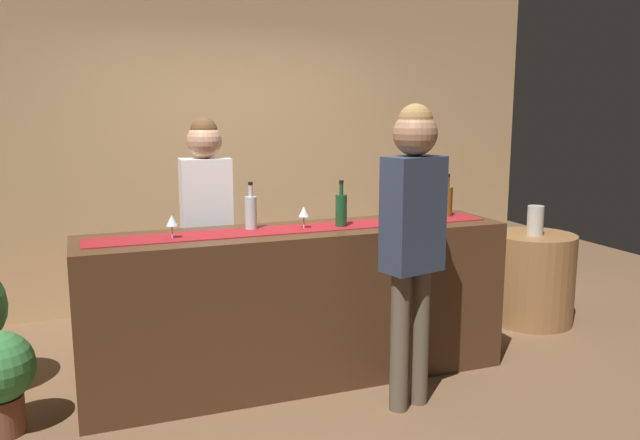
{
  "coord_description": "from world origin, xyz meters",
  "views": [
    {
      "loc": [
        -1.29,
        -3.77,
        1.77
      ],
      "look_at": [
        0.15,
        0.0,
        1.05
      ],
      "focal_mm": 35.93,
      "sensor_mm": 36.0,
      "label": 1
    }
  ],
  "objects_px": {
    "wine_bottle_amber": "(447,201)",
    "wine_glass_far_end": "(172,221)",
    "wine_glass_near_customer": "(433,206)",
    "round_side_table": "(532,278)",
    "vase_on_side_table": "(535,220)",
    "wine_bottle_green": "(341,210)",
    "wine_glass_mid_counter": "(304,212)",
    "customer_sipping": "(413,222)",
    "bartender": "(206,212)",
    "wine_bottle_clear": "(251,212)"
  },
  "relations": [
    {
      "from": "wine_bottle_amber",
      "to": "wine_glass_far_end",
      "type": "bearing_deg",
      "value": -177.04
    },
    {
      "from": "wine_glass_near_customer",
      "to": "round_side_table",
      "type": "distance_m",
      "value": 1.52
    },
    {
      "from": "vase_on_side_table",
      "to": "wine_bottle_green",
      "type": "bearing_deg",
      "value": -168.08
    },
    {
      "from": "wine_glass_mid_counter",
      "to": "customer_sipping",
      "type": "distance_m",
      "value": 0.76
    },
    {
      "from": "wine_bottle_amber",
      "to": "wine_glass_near_customer",
      "type": "distance_m",
      "value": 0.24
    },
    {
      "from": "wine_bottle_amber",
      "to": "round_side_table",
      "type": "distance_m",
      "value": 1.32
    },
    {
      "from": "bartender",
      "to": "wine_glass_far_end",
      "type": "bearing_deg",
      "value": 64.18
    },
    {
      "from": "bartender",
      "to": "wine_glass_mid_counter",
      "type": "bearing_deg",
      "value": 133.25
    },
    {
      "from": "wine_glass_mid_counter",
      "to": "vase_on_side_table",
      "type": "height_order",
      "value": "wine_glass_mid_counter"
    },
    {
      "from": "wine_bottle_amber",
      "to": "wine_bottle_clear",
      "type": "bearing_deg",
      "value": 179.19
    },
    {
      "from": "wine_bottle_clear",
      "to": "wine_glass_far_end",
      "type": "height_order",
      "value": "wine_bottle_clear"
    },
    {
      "from": "wine_glass_mid_counter",
      "to": "wine_bottle_clear",
      "type": "bearing_deg",
      "value": 164.46
    },
    {
      "from": "wine_bottle_clear",
      "to": "wine_glass_far_end",
      "type": "xyz_separation_m",
      "value": [
        -0.51,
        -0.12,
        -0.01
      ]
    },
    {
      "from": "wine_bottle_amber",
      "to": "wine_glass_mid_counter",
      "type": "height_order",
      "value": "wine_bottle_amber"
    },
    {
      "from": "round_side_table",
      "to": "vase_on_side_table",
      "type": "bearing_deg",
      "value": -128.53
    },
    {
      "from": "wine_bottle_clear",
      "to": "vase_on_side_table",
      "type": "distance_m",
      "value": 2.46
    },
    {
      "from": "wine_bottle_green",
      "to": "wine_glass_near_customer",
      "type": "bearing_deg",
      "value": -3.84
    },
    {
      "from": "round_side_table",
      "to": "wine_bottle_amber",
      "type": "bearing_deg",
      "value": -162.67
    },
    {
      "from": "wine_glass_far_end",
      "to": "vase_on_side_table",
      "type": "distance_m",
      "value": 2.98
    },
    {
      "from": "wine_glass_near_customer",
      "to": "round_side_table",
      "type": "relative_size",
      "value": 0.19
    },
    {
      "from": "wine_bottle_clear",
      "to": "wine_glass_near_customer",
      "type": "relative_size",
      "value": 2.1
    },
    {
      "from": "wine_bottle_amber",
      "to": "wine_glass_near_customer",
      "type": "height_order",
      "value": "wine_bottle_amber"
    },
    {
      "from": "wine_glass_mid_counter",
      "to": "vase_on_side_table",
      "type": "relative_size",
      "value": 0.6
    },
    {
      "from": "wine_bottle_green",
      "to": "bartender",
      "type": "relative_size",
      "value": 0.18
    },
    {
      "from": "wine_bottle_green",
      "to": "bartender",
      "type": "height_order",
      "value": "bartender"
    },
    {
      "from": "wine_glass_near_customer",
      "to": "wine_glass_mid_counter",
      "type": "distance_m",
      "value": 0.9
    },
    {
      "from": "wine_bottle_amber",
      "to": "wine_glass_far_end",
      "type": "distance_m",
      "value": 1.92
    },
    {
      "from": "wine_bottle_clear",
      "to": "wine_glass_far_end",
      "type": "relative_size",
      "value": 2.1
    },
    {
      "from": "wine_bottle_amber",
      "to": "wine_glass_far_end",
      "type": "relative_size",
      "value": 2.1
    },
    {
      "from": "wine_bottle_clear",
      "to": "wine_glass_mid_counter",
      "type": "relative_size",
      "value": 2.1
    },
    {
      "from": "wine_glass_mid_counter",
      "to": "round_side_table",
      "type": "height_order",
      "value": "wine_glass_mid_counter"
    },
    {
      "from": "wine_bottle_green",
      "to": "wine_glass_near_customer",
      "type": "relative_size",
      "value": 2.1
    },
    {
      "from": "wine_bottle_green",
      "to": "wine_glass_mid_counter",
      "type": "xyz_separation_m",
      "value": [
        -0.25,
        0.03,
        -0.01
      ]
    },
    {
      "from": "wine_bottle_amber",
      "to": "vase_on_side_table",
      "type": "height_order",
      "value": "wine_bottle_amber"
    },
    {
      "from": "wine_bottle_amber",
      "to": "bartender",
      "type": "xyz_separation_m",
      "value": [
        -1.6,
        0.51,
        -0.07
      ]
    },
    {
      "from": "wine_bottle_green",
      "to": "wine_bottle_amber",
      "type": "xyz_separation_m",
      "value": [
        0.85,
        0.1,
        0.0
      ]
    },
    {
      "from": "wine_bottle_amber",
      "to": "wine_glass_mid_counter",
      "type": "relative_size",
      "value": 2.1
    },
    {
      "from": "wine_bottle_green",
      "to": "wine_bottle_clear",
      "type": "distance_m",
      "value": 0.58
    },
    {
      "from": "round_side_table",
      "to": "vase_on_side_table",
      "type": "relative_size",
      "value": 3.08
    },
    {
      "from": "wine_bottle_clear",
      "to": "bartender",
      "type": "height_order",
      "value": "bartender"
    },
    {
      "from": "wine_glass_mid_counter",
      "to": "customer_sipping",
      "type": "bearing_deg",
      "value": -53.95
    },
    {
      "from": "wine_bottle_green",
      "to": "round_side_table",
      "type": "distance_m",
      "value": 2.08
    },
    {
      "from": "wine_bottle_green",
      "to": "round_side_table",
      "type": "bearing_deg",
      "value": 12.6
    },
    {
      "from": "customer_sipping",
      "to": "wine_glass_mid_counter",
      "type": "bearing_deg",
      "value": 111.98
    },
    {
      "from": "wine_glass_mid_counter",
      "to": "bartender",
      "type": "bearing_deg",
      "value": 131.4
    },
    {
      "from": "wine_glass_far_end",
      "to": "customer_sipping",
      "type": "relative_size",
      "value": 0.08
    },
    {
      "from": "customer_sipping",
      "to": "vase_on_side_table",
      "type": "bearing_deg",
      "value": 16.25
    },
    {
      "from": "wine_bottle_green",
      "to": "wine_bottle_clear",
      "type": "xyz_separation_m",
      "value": [
        -0.57,
        0.12,
        0.0
      ]
    },
    {
      "from": "wine_bottle_amber",
      "to": "customer_sipping",
      "type": "distance_m",
      "value": 0.94
    },
    {
      "from": "wine_bottle_green",
      "to": "wine_glass_near_customer",
      "type": "xyz_separation_m",
      "value": [
        0.65,
        -0.04,
        -0.01
      ]
    }
  ]
}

